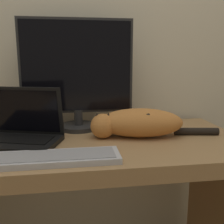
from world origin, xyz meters
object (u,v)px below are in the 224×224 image
laptop (21,132)px  cat (137,122)px  monitor (77,73)px  external_keyboard (54,158)px

laptop → cat: size_ratio=0.63×
monitor → laptop: 0.37m
monitor → cat: 0.36m
monitor → laptop: (-0.23, -0.19, -0.22)m
laptop → cat: laptop is taller
monitor → cat: size_ratio=0.92×
monitor → laptop: monitor is taller
laptop → external_keyboard: (0.14, -0.21, -0.03)m
laptop → cat: 0.48m
external_keyboard → cat: (0.33, 0.23, 0.05)m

